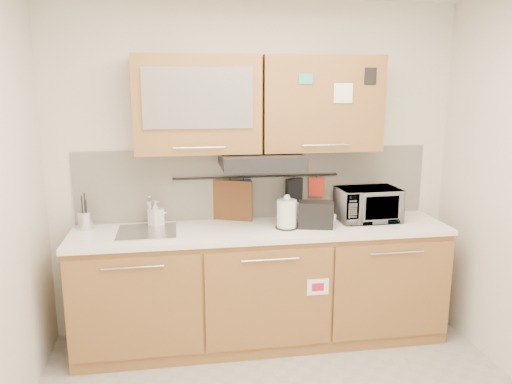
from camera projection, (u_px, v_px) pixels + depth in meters
name	position (u px, v px, depth m)	size (l,w,h in m)	color
wall_back	(256.00, 171.00, 3.96)	(3.20, 3.20, 0.00)	silver
base_cabinet	(262.00, 291.00, 3.86)	(2.80, 0.64, 0.88)	olive
countertop	(262.00, 230.00, 3.75)	(2.82, 0.62, 0.04)	white
backsplash	(256.00, 183.00, 3.97)	(2.80, 0.02, 0.56)	silver
upper_cabinets	(259.00, 104.00, 3.68)	(1.82, 0.37, 0.70)	olive
range_hood	(261.00, 160.00, 3.70)	(0.60, 0.46, 0.10)	black
sink	(147.00, 231.00, 3.63)	(0.42, 0.40, 0.26)	silver
utensil_rail	(257.00, 177.00, 3.92)	(0.02, 0.02, 1.30)	black
utensil_crock	(85.00, 220.00, 3.68)	(0.14, 0.14, 0.27)	silver
kettle	(287.00, 215.00, 3.70)	(0.20, 0.19, 0.26)	silver
toaster	(316.00, 214.00, 3.73)	(0.29, 0.21, 0.20)	black
microwave	(368.00, 204.00, 3.91)	(0.47, 0.32, 0.26)	#999999
soap_bottle	(156.00, 213.00, 3.76)	(0.09, 0.09, 0.20)	#999999
cutting_board	(231.00, 207.00, 3.93)	(0.35, 0.03, 0.43)	brown
oven_mitt	(244.00, 193.00, 3.92)	(0.12, 0.03, 0.20)	navy
dark_pouch	(294.00, 192.00, 3.98)	(0.14, 0.04, 0.22)	black
pot_holder	(317.00, 187.00, 4.01)	(0.12, 0.02, 0.15)	#AC2717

